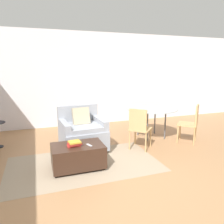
# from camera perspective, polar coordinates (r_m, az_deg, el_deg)

# --- Properties ---
(ground_plane) EXTENTS (20.00, 20.00, 0.00)m
(ground_plane) POSITION_cam_1_polar(r_m,az_deg,el_deg) (3.53, 5.68, -17.98)
(ground_plane) COLOR #A3754C
(wall_back) EXTENTS (12.00, 0.06, 2.75)m
(wall_back) POSITION_cam_1_polar(r_m,az_deg,el_deg) (6.62, -7.86, 8.43)
(wall_back) COLOR white
(wall_back) RESTS_ON ground_plane
(area_rug) EXTENTS (2.70, 1.53, 0.01)m
(area_rug) POSITION_cam_1_polar(r_m,az_deg,el_deg) (4.13, -7.23, -13.30)
(area_rug) COLOR gray
(area_rug) RESTS_ON ground_plane
(armchair) EXTENTS (0.95, 0.92, 0.91)m
(armchair) POSITION_cam_1_polar(r_m,az_deg,el_deg) (4.71, -7.75, -5.37)
(armchair) COLOR #999EA8
(armchair) RESTS_ON ground_plane
(ottoman) EXTENTS (0.89, 0.58, 0.42)m
(ottoman) POSITION_cam_1_polar(r_m,az_deg,el_deg) (3.93, -8.89, -11.12)
(ottoman) COLOR #382319
(ottoman) RESTS_ON ground_plane
(book_stack) EXTENTS (0.25, 0.20, 0.09)m
(book_stack) POSITION_cam_1_polar(r_m,az_deg,el_deg) (3.80, -9.80, -8.15)
(book_stack) COLOR #B72D28
(book_stack) RESTS_ON ottoman
(tv_remote_primary) EXTENTS (0.08, 0.15, 0.01)m
(tv_remote_primary) POSITION_cam_1_polar(r_m,az_deg,el_deg) (3.82, -5.96, -8.59)
(tv_remote_primary) COLOR #B7B7BC
(tv_remote_primary) RESTS_ON ottoman
(tv_remote_secondary) EXTENTS (0.10, 0.15, 0.01)m
(tv_remote_secondary) POSITION_cam_1_polar(r_m,az_deg,el_deg) (3.92, -9.48, -8.12)
(tv_remote_secondary) COLOR #333338
(tv_remote_secondary) RESTS_ON ottoman
(dining_table) EXTENTS (1.26, 1.26, 0.74)m
(dining_table) POSITION_cam_1_polar(r_m,az_deg,el_deg) (5.49, 10.35, 0.25)
(dining_table) COLOR #99A8AD
(dining_table) RESTS_ON ground_plane
(dining_chair_near_left) EXTENTS (0.59, 0.59, 0.90)m
(dining_chair_near_left) POSITION_cam_1_polar(r_m,az_deg,el_deg) (4.64, 7.13, -3.70)
(dining_chair_near_left) COLOR tan
(dining_chair_near_left) RESTS_ON ground_plane
(dining_chair_near_right) EXTENTS (0.59, 0.59, 0.90)m
(dining_chair_near_right) POSITION_cam_1_polar(r_m,az_deg,el_deg) (5.36, 20.10, -2.24)
(dining_chair_near_right) COLOR tan
(dining_chair_near_right) RESTS_ON ground_plane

